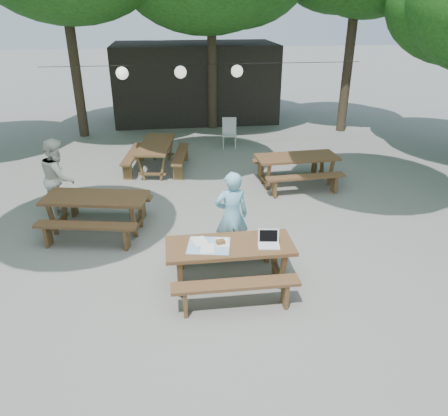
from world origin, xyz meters
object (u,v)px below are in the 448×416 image
object	(u,v)px
second_person	(58,178)
plastic_chair	(229,139)
woman	(232,216)
main_picnic_table	(230,264)
picnic_table_nw	(97,213)

from	to	relation	value
second_person	plastic_chair	world-z (taller)	second_person
woman	second_person	bearing A→B (deg)	-36.41
main_picnic_table	plastic_chair	distance (m)	7.48
woman	plastic_chair	bearing A→B (deg)	-100.80
main_picnic_table	woman	distance (m)	0.98
picnic_table_nw	plastic_chair	size ratio (longest dim) A/B	2.41
second_person	plastic_chair	bearing A→B (deg)	-52.19
picnic_table_nw	woman	xyz separation A→B (m)	(2.50, -1.31, 0.42)
picnic_table_nw	second_person	distance (m)	1.32
main_picnic_table	picnic_table_nw	distance (m)	3.20
woman	plastic_chair	xyz separation A→B (m)	(0.88, 6.54, -0.56)
woman	second_person	size ratio (longest dim) A/B	0.97
picnic_table_nw	woman	world-z (taller)	woman
plastic_chair	picnic_table_nw	bearing A→B (deg)	-116.13
main_picnic_table	picnic_table_nw	bearing A→B (deg)	137.12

